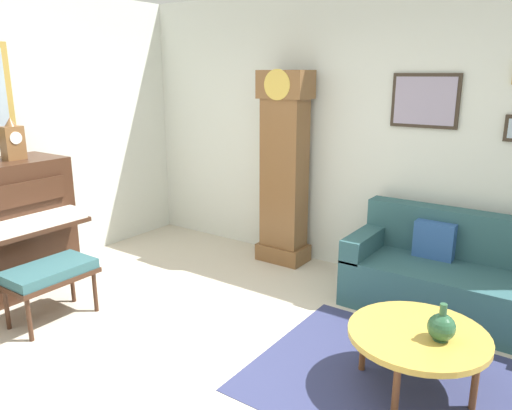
{
  "coord_description": "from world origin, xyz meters",
  "views": [
    {
      "loc": [
        2.09,
        -2.21,
        1.99
      ],
      "look_at": [
        -0.34,
        1.25,
        0.85
      ],
      "focal_mm": 34.54,
      "sensor_mm": 36.0,
      "label": 1
    }
  ],
  "objects_px": {
    "piano_bench": "(50,274)",
    "green_jug": "(441,327)",
    "coffee_table": "(418,336)",
    "mantel_clock": "(13,141)",
    "couch": "(464,280)",
    "grandfather_clock": "(284,174)"
  },
  "relations": [
    {
      "from": "piano_bench",
      "to": "green_jug",
      "type": "height_order",
      "value": "green_jug"
    },
    {
      "from": "piano_bench",
      "to": "coffee_table",
      "type": "xyz_separation_m",
      "value": [
        2.75,
        0.8,
        -0.03
      ]
    },
    {
      "from": "mantel_clock",
      "to": "green_jug",
      "type": "bearing_deg",
      "value": 7.87
    },
    {
      "from": "green_jug",
      "to": "couch",
      "type": "bearing_deg",
      "value": 96.23
    },
    {
      "from": "coffee_table",
      "to": "mantel_clock",
      "type": "bearing_deg",
      "value": -171.58
    },
    {
      "from": "grandfather_clock",
      "to": "coffee_table",
      "type": "distance_m",
      "value": 2.47
    },
    {
      "from": "piano_bench",
      "to": "grandfather_clock",
      "type": "height_order",
      "value": "grandfather_clock"
    },
    {
      "from": "piano_bench",
      "to": "grandfather_clock",
      "type": "distance_m",
      "value": 2.47
    },
    {
      "from": "grandfather_clock",
      "to": "mantel_clock",
      "type": "distance_m",
      "value": 2.61
    },
    {
      "from": "piano_bench",
      "to": "couch",
      "type": "height_order",
      "value": "couch"
    },
    {
      "from": "grandfather_clock",
      "to": "mantel_clock",
      "type": "height_order",
      "value": "grandfather_clock"
    },
    {
      "from": "piano_bench",
      "to": "grandfather_clock",
      "type": "bearing_deg",
      "value": 69.65
    },
    {
      "from": "piano_bench",
      "to": "coffee_table",
      "type": "bearing_deg",
      "value": 16.23
    },
    {
      "from": "green_jug",
      "to": "coffee_table",
      "type": "bearing_deg",
      "value": 173.47
    },
    {
      "from": "couch",
      "to": "mantel_clock",
      "type": "bearing_deg",
      "value": -153.33
    },
    {
      "from": "grandfather_clock",
      "to": "green_jug",
      "type": "distance_m",
      "value": 2.57
    },
    {
      "from": "couch",
      "to": "green_jug",
      "type": "height_order",
      "value": "couch"
    },
    {
      "from": "piano_bench",
      "to": "mantel_clock",
      "type": "distance_m",
      "value": 1.31
    },
    {
      "from": "grandfather_clock",
      "to": "coffee_table",
      "type": "bearing_deg",
      "value": -37.19
    },
    {
      "from": "mantel_clock",
      "to": "green_jug",
      "type": "xyz_separation_m",
      "value": [
        3.7,
        0.51,
        -0.91
      ]
    },
    {
      "from": "piano_bench",
      "to": "coffee_table",
      "type": "relative_size",
      "value": 0.8
    },
    {
      "from": "piano_bench",
      "to": "green_jug",
      "type": "xyz_separation_m",
      "value": [
        2.89,
        0.78,
        0.09
      ]
    }
  ]
}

